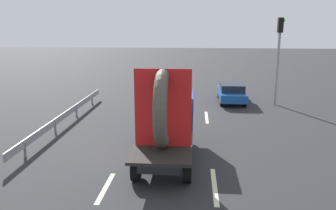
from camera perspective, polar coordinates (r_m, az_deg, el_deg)
The scene contains 9 objects.
ground_plane at distance 13.95m, azimuth -1.61°, elevation -8.17°, with size 120.00×120.00×0.00m, color #28282B.
flatbed_truck at distance 13.38m, azimuth -0.14°, elevation -1.77°, with size 2.02×5.51×3.69m.
distant_sedan at distance 23.22m, azimuth 10.43°, elevation 2.14°, with size 1.66×3.87×1.26m.
traffic_light at distance 22.71m, azimuth 17.82°, elevation 8.86°, with size 0.42×0.36×5.44m.
guardrail at distance 18.55m, azimuth -16.43°, elevation -1.51°, with size 0.10×12.02×0.71m.
lane_dash_left_near at distance 11.50m, azimuth -10.28°, elevation -13.29°, with size 2.14×0.16×0.01m, color beige.
lane_dash_left_far at distance 19.22m, azimuth -4.01°, elevation -2.09°, with size 2.74×0.16×0.01m, color beige.
lane_dash_right_near at distance 11.55m, azimuth 7.68°, elevation -13.07°, with size 2.65×0.16×0.01m, color beige.
lane_dash_right_far at distance 19.36m, azimuth 6.39°, elevation -2.02°, with size 2.46×0.16×0.01m, color beige.
Camera 1 is at (1.40, -12.89, 5.13)m, focal length 36.93 mm.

